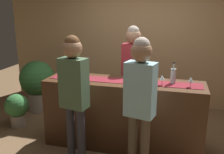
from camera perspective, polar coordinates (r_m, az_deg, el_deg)
name	(u,v)px	position (r m, az deg, el deg)	size (l,w,h in m)	color
ground_plane	(123,145)	(4.03, 2.40, -14.92)	(10.00, 10.00, 0.00)	brown
back_wall	(143,36)	(5.39, 6.98, 9.04)	(6.00, 0.12, 2.90)	tan
bar_counter	(123,114)	(3.80, 2.49, -8.30)	(2.28, 0.60, 1.01)	#472B19
counter_runner_cloth	(123,81)	(3.63, 2.58, -0.90)	(2.17, 0.28, 0.01)	maroon
wine_bottle_green	(73,71)	(3.80, -8.65, 1.43)	(0.07, 0.07, 0.30)	#194723
wine_bottle_clear	(173,76)	(3.58, 13.57, 0.32)	(0.07, 0.07, 0.30)	#B2C6C1
wine_bottle_amber	(139,75)	(3.52, 6.08, 0.39)	(0.07, 0.07, 0.30)	brown
wine_glass_near_customer	(191,80)	(3.47, 17.26, -0.57)	(0.07, 0.07, 0.14)	silver
wine_glass_mid_counter	(87,73)	(3.69, -5.73, 0.97)	(0.07, 0.07, 0.14)	silver
wine_glass_far_end	(162,78)	(3.47, 11.19, -0.15)	(0.07, 0.07, 0.14)	silver
bartender	(133,67)	(4.15, 4.64, 2.30)	(0.34, 0.25, 1.76)	#26262B
customer_sipping	(140,94)	(2.93, 6.33, -3.86)	(0.38, 0.27, 1.72)	brown
customer_browsing	(74,87)	(3.21, -8.54, -2.33)	(0.37, 0.26, 1.72)	#33333D
potted_plant_tall	(38,82)	(5.30, -16.37, -1.10)	(0.70, 0.70, 1.02)	#9E9389
potted_plant_small	(17,108)	(4.75, -20.58, -6.51)	(0.40, 0.40, 0.59)	#9E9389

